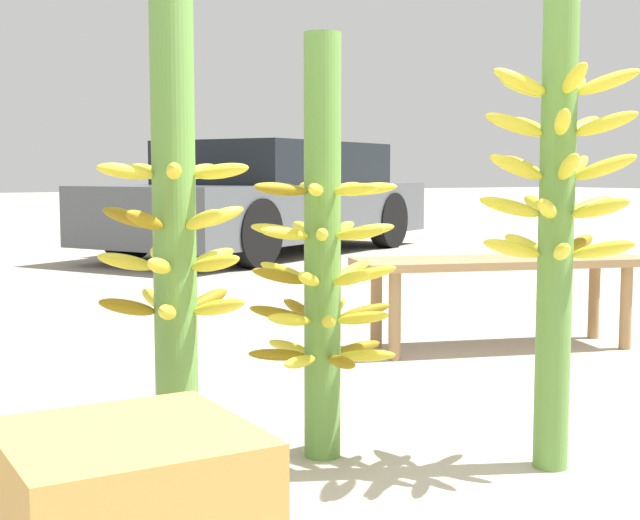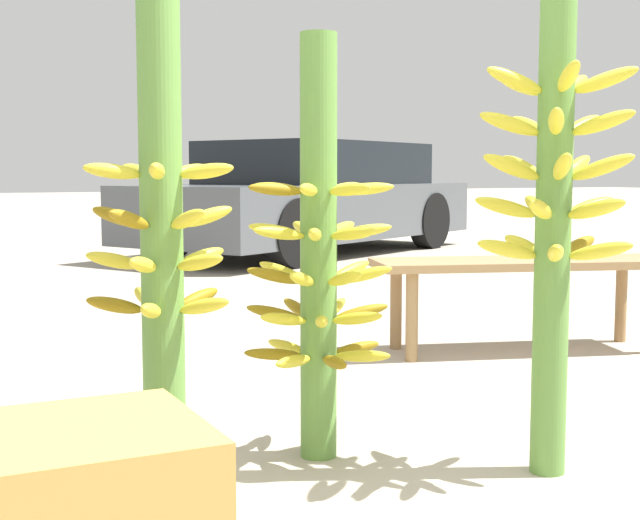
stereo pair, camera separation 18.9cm
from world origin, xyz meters
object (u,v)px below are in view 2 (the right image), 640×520
object	(u,v)px
banana_stalk_right	(554,195)
market_bench	(523,272)
banana_stalk_left	(162,244)
banana_stalk_center	(319,257)
parked_car	(310,198)

from	to	relation	value
banana_stalk_right	market_bench	bearing A→B (deg)	53.19
banana_stalk_left	banana_stalk_right	distance (m)	1.14
banana_stalk_center	banana_stalk_right	size ratio (longest dim) A/B	0.84
banana_stalk_left	parked_car	bearing A→B (deg)	61.28
parked_car	market_bench	bearing A→B (deg)	136.83
banana_stalk_center	parked_car	size ratio (longest dim) A/B	0.28
market_bench	banana_stalk_center	bearing A→B (deg)	-130.53
banana_stalk_left	banana_stalk_center	distance (m)	0.58
banana_stalk_left	banana_stalk_right	bearing A→B (deg)	-13.92
banana_stalk_center	banana_stalk_left	bearing A→B (deg)	-162.72
banana_stalk_left	banana_stalk_right	world-z (taller)	banana_stalk_right
banana_stalk_left	banana_stalk_right	xyz separation A→B (m)	(1.10, -0.27, 0.12)
banana_stalk_center	market_bench	bearing A→B (deg)	32.19
banana_stalk_left	banana_stalk_right	size ratio (longest dim) A/B	0.89
banana_stalk_center	market_bench	world-z (taller)	banana_stalk_center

